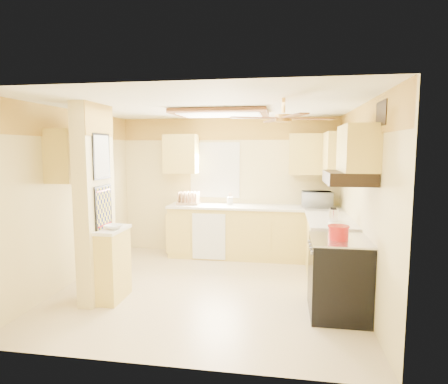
% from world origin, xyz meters
% --- Properties ---
extents(floor, '(4.00, 4.00, 0.00)m').
position_xyz_m(floor, '(0.00, 0.00, 0.00)').
color(floor, beige).
rests_on(floor, ground).
extents(ceiling, '(4.00, 4.00, 0.00)m').
position_xyz_m(ceiling, '(0.00, 0.00, 2.50)').
color(ceiling, white).
rests_on(ceiling, wall_back).
extents(wall_back, '(4.00, 0.00, 4.00)m').
position_xyz_m(wall_back, '(0.00, 1.90, 1.25)').
color(wall_back, beige).
rests_on(wall_back, floor).
extents(wall_front, '(4.00, 0.00, 4.00)m').
position_xyz_m(wall_front, '(0.00, -1.90, 1.25)').
color(wall_front, beige).
rests_on(wall_front, floor).
extents(wall_left, '(0.00, 3.80, 3.80)m').
position_xyz_m(wall_left, '(-2.00, 0.00, 1.25)').
color(wall_left, beige).
rests_on(wall_left, floor).
extents(wall_right, '(0.00, 3.80, 3.80)m').
position_xyz_m(wall_right, '(2.00, 0.00, 1.25)').
color(wall_right, beige).
rests_on(wall_right, floor).
extents(wallpaper_border, '(4.00, 0.02, 0.40)m').
position_xyz_m(wallpaper_border, '(0.00, 1.88, 2.30)').
color(wallpaper_border, '#FFCB4B').
rests_on(wallpaper_border, wall_back).
extents(partition_column, '(0.20, 0.70, 2.50)m').
position_xyz_m(partition_column, '(-1.35, -0.55, 1.25)').
color(partition_column, beige).
rests_on(partition_column, floor).
extents(partition_ledge, '(0.25, 0.55, 0.90)m').
position_xyz_m(partition_ledge, '(-1.13, -0.55, 0.45)').
color(partition_ledge, '#F3D766').
rests_on(partition_ledge, floor).
extents(ledge_top, '(0.28, 0.58, 0.04)m').
position_xyz_m(ledge_top, '(-1.13, -0.55, 0.92)').
color(ledge_top, white).
rests_on(ledge_top, partition_ledge).
extents(lower_cabinets_back, '(3.00, 0.60, 0.90)m').
position_xyz_m(lower_cabinets_back, '(0.50, 1.60, 0.45)').
color(lower_cabinets_back, '#F3D766').
rests_on(lower_cabinets_back, floor).
extents(lower_cabinets_right, '(0.60, 1.40, 0.90)m').
position_xyz_m(lower_cabinets_right, '(1.70, 0.60, 0.45)').
color(lower_cabinets_right, '#F3D766').
rests_on(lower_cabinets_right, floor).
extents(countertop_back, '(3.04, 0.64, 0.04)m').
position_xyz_m(countertop_back, '(0.50, 1.59, 0.92)').
color(countertop_back, white).
rests_on(countertop_back, lower_cabinets_back).
extents(countertop_right, '(0.64, 1.44, 0.04)m').
position_xyz_m(countertop_right, '(1.69, 0.60, 0.92)').
color(countertop_right, white).
rests_on(countertop_right, lower_cabinets_right).
extents(dishwasher_panel, '(0.58, 0.02, 0.80)m').
position_xyz_m(dishwasher_panel, '(-0.25, 1.29, 0.43)').
color(dishwasher_panel, white).
rests_on(dishwasher_panel, lower_cabinets_back).
extents(window, '(0.92, 0.02, 1.02)m').
position_xyz_m(window, '(-0.25, 1.89, 1.55)').
color(window, white).
rests_on(window, wall_back).
extents(upper_cab_back_left, '(0.60, 0.35, 0.70)m').
position_xyz_m(upper_cab_back_left, '(-0.85, 1.72, 1.85)').
color(upper_cab_back_left, '#F3D766').
rests_on(upper_cab_back_left, wall_back).
extents(upper_cab_back_right, '(0.90, 0.35, 0.70)m').
position_xyz_m(upper_cab_back_right, '(1.55, 1.72, 1.85)').
color(upper_cab_back_right, '#F3D766').
rests_on(upper_cab_back_right, wall_back).
extents(upper_cab_right, '(0.35, 1.00, 0.70)m').
position_xyz_m(upper_cab_right, '(1.82, 1.25, 1.85)').
color(upper_cab_right, '#F3D766').
rests_on(upper_cab_right, wall_right).
extents(upper_cab_left_wall, '(0.35, 0.75, 0.70)m').
position_xyz_m(upper_cab_left_wall, '(-1.82, -0.25, 1.85)').
color(upper_cab_left_wall, '#F3D766').
rests_on(upper_cab_left_wall, wall_left).
extents(upper_cab_over_stove, '(0.35, 0.76, 0.52)m').
position_xyz_m(upper_cab_over_stove, '(1.82, -0.55, 1.95)').
color(upper_cab_over_stove, '#F3D766').
rests_on(upper_cab_over_stove, wall_right).
extents(stove, '(0.68, 0.77, 0.92)m').
position_xyz_m(stove, '(1.67, -0.55, 0.46)').
color(stove, black).
rests_on(stove, floor).
extents(range_hood, '(0.50, 0.76, 0.14)m').
position_xyz_m(range_hood, '(1.74, -0.55, 1.62)').
color(range_hood, black).
rests_on(range_hood, upper_cab_over_stove).
extents(poster_menu, '(0.02, 0.42, 0.57)m').
position_xyz_m(poster_menu, '(-1.24, -0.55, 1.85)').
color(poster_menu, black).
rests_on(poster_menu, partition_column).
extents(poster_nashville, '(0.02, 0.42, 0.57)m').
position_xyz_m(poster_nashville, '(-1.24, -0.55, 1.20)').
color(poster_nashville, black).
rests_on(poster_nashville, partition_column).
extents(ceiling_light_panel, '(1.35, 0.95, 0.06)m').
position_xyz_m(ceiling_light_panel, '(0.10, 0.50, 2.46)').
color(ceiling_light_panel, brown).
rests_on(ceiling_light_panel, ceiling).
extents(ceiling_fan, '(1.15, 1.15, 0.26)m').
position_xyz_m(ceiling_fan, '(1.00, -0.70, 2.29)').
color(ceiling_fan, gold).
rests_on(ceiling_fan, ceiling).
extents(vent_grate, '(0.02, 0.40, 0.25)m').
position_xyz_m(vent_grate, '(1.98, -0.90, 2.30)').
color(vent_grate, black).
rests_on(vent_grate, wall_right).
extents(microwave, '(0.52, 0.37, 0.27)m').
position_xyz_m(microwave, '(1.59, 1.62, 1.08)').
color(microwave, white).
rests_on(microwave, countertop_back).
extents(bowl, '(0.24, 0.24, 0.05)m').
position_xyz_m(bowl, '(-1.09, -0.59, 0.97)').
color(bowl, white).
rests_on(bowl, ledge_top).
extents(dutch_oven, '(0.24, 0.24, 0.16)m').
position_xyz_m(dutch_oven, '(1.65, -0.59, 1.00)').
color(dutch_oven, red).
rests_on(dutch_oven, stove).
extents(kettle, '(0.13, 0.13, 0.20)m').
position_xyz_m(kettle, '(1.70, 0.35, 1.03)').
color(kettle, silver).
rests_on(kettle, countertop_right).
extents(dish_rack, '(0.39, 0.29, 0.22)m').
position_xyz_m(dish_rack, '(-0.69, 1.60, 1.02)').
color(dish_rack, tan).
rests_on(dish_rack, countertop_back).
extents(utensil_crock, '(0.11, 0.11, 0.21)m').
position_xyz_m(utensil_crock, '(0.06, 1.68, 1.01)').
color(utensil_crock, white).
rests_on(utensil_crock, countertop_back).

